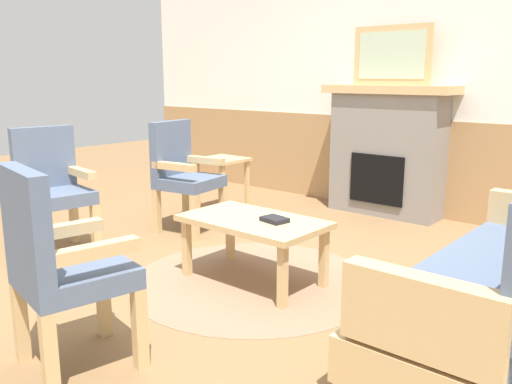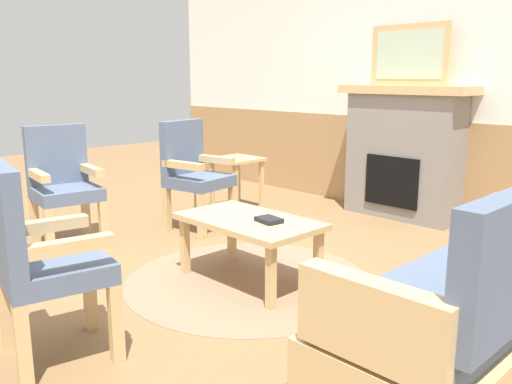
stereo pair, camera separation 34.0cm
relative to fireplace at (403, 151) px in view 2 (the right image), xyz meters
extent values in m
plane|color=olive|center=(0.00, -2.35, -0.65)|extent=(14.00, 14.00, 0.00)
cube|color=white|center=(0.00, 0.25, 0.70)|extent=(7.20, 0.12, 2.70)
cube|color=#A87F51|center=(0.00, 0.18, -0.18)|extent=(7.20, 0.02, 0.95)
cube|color=gray|center=(0.00, 0.00, -0.05)|extent=(1.10, 0.36, 1.20)
cube|color=black|center=(0.00, -0.19, -0.27)|extent=(0.56, 0.02, 0.48)
cube|color=tan|center=(0.00, 0.00, 0.59)|extent=(1.30, 0.44, 0.08)
cube|color=tan|center=(0.00, 0.00, 0.91)|extent=(0.80, 0.03, 0.56)
cube|color=#B2C6A8|center=(0.00, -0.02, 0.91)|extent=(0.68, 0.01, 0.44)
cube|color=tan|center=(1.45, -1.45, -0.57)|extent=(0.08, 0.08, 0.16)
cube|color=tan|center=(1.75, -2.29, -0.39)|extent=(0.70, 1.80, 0.20)
cube|color=slate|center=(1.75, -2.29, -0.23)|extent=(0.60, 1.70, 0.12)
cube|color=tan|center=(1.75, -3.14, -0.12)|extent=(0.60, 0.10, 0.30)
cube|color=tan|center=(-0.22, -2.47, -0.45)|extent=(0.05, 0.05, 0.40)
cube|color=tan|center=(0.62, -2.47, -0.45)|extent=(0.05, 0.05, 0.40)
cube|color=tan|center=(-0.22, -2.03, -0.45)|extent=(0.05, 0.05, 0.40)
cube|color=tan|center=(0.62, -2.03, -0.45)|extent=(0.05, 0.05, 0.40)
cube|color=tan|center=(0.20, -2.25, -0.23)|extent=(0.96, 0.56, 0.04)
cylinder|color=#896B51|center=(0.20, -2.25, -0.65)|extent=(1.68, 1.68, 0.01)
cube|color=black|center=(0.36, -2.23, -0.20)|extent=(0.18, 0.15, 0.03)
cube|color=tan|center=(-1.11, -2.61, -0.45)|extent=(0.07, 0.07, 0.40)
cube|color=tan|center=(-1.17, -3.03, -0.45)|extent=(0.07, 0.07, 0.40)
cube|color=tan|center=(-1.53, -2.56, -0.45)|extent=(0.07, 0.07, 0.40)
cube|color=tan|center=(-1.59, -2.97, -0.45)|extent=(0.07, 0.07, 0.40)
cube|color=slate|center=(-1.35, -2.79, -0.20)|extent=(0.54, 0.54, 0.10)
cube|color=slate|center=(-1.55, -2.76, 0.09)|extent=(0.15, 0.49, 0.48)
cube|color=tan|center=(-1.32, -2.59, -0.03)|extent=(0.45, 0.13, 0.06)
cube|color=tan|center=(-1.38, -3.00, -0.03)|extent=(0.45, 0.13, 0.06)
cube|color=tan|center=(-0.84, -1.47, -0.45)|extent=(0.07, 0.07, 0.40)
cube|color=tan|center=(-0.78, -1.88, -0.45)|extent=(0.07, 0.07, 0.40)
cube|color=tan|center=(-1.26, -1.54, -0.45)|extent=(0.07, 0.07, 0.40)
cube|color=tan|center=(-1.19, -1.95, -0.45)|extent=(0.07, 0.07, 0.40)
cube|color=slate|center=(-1.02, -1.71, -0.20)|extent=(0.55, 0.55, 0.10)
cube|color=slate|center=(-1.21, -1.74, 0.09)|extent=(0.16, 0.49, 0.48)
cube|color=tan|center=(-1.05, -1.51, -0.03)|extent=(0.45, 0.14, 0.06)
cube|color=tan|center=(-0.98, -1.91, -0.03)|extent=(0.45, 0.14, 0.06)
cube|color=tan|center=(0.10, -3.36, -0.45)|extent=(0.07, 0.07, 0.40)
cube|color=tan|center=(0.51, -3.44, -0.45)|extent=(0.07, 0.07, 0.40)
cube|color=tan|center=(0.02, -3.77, -0.45)|extent=(0.07, 0.07, 0.40)
cube|color=tan|center=(0.43, -3.85, -0.45)|extent=(0.07, 0.07, 0.40)
cube|color=slate|center=(0.27, -3.61, -0.20)|extent=(0.56, 0.56, 0.10)
cube|color=slate|center=(0.23, -3.80, 0.09)|extent=(0.49, 0.17, 0.48)
cube|color=tan|center=(0.06, -3.57, -0.03)|extent=(0.15, 0.45, 0.06)
cube|color=tan|center=(0.47, -3.64, -0.03)|extent=(0.15, 0.45, 0.06)
cube|color=tan|center=(-1.51, -0.80, -0.39)|extent=(0.04, 0.04, 0.52)
cube|color=tan|center=(-1.15, -0.80, -0.39)|extent=(0.04, 0.04, 0.52)
cube|color=tan|center=(-1.51, -1.16, -0.39)|extent=(0.04, 0.04, 0.52)
cube|color=tan|center=(-1.15, -1.16, -0.39)|extent=(0.04, 0.04, 0.52)
cube|color=tan|center=(-1.33, -0.98, -0.12)|extent=(0.44, 0.44, 0.03)
camera|label=1|loc=(2.45, -4.86, 0.71)|focal=37.64mm
camera|label=2|loc=(2.69, -4.63, 0.71)|focal=37.64mm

